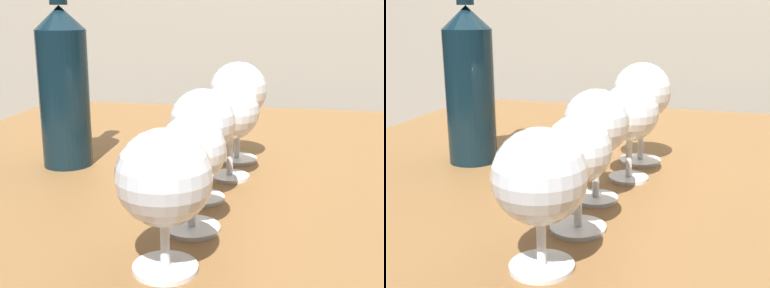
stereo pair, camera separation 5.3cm
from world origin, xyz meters
TOP-DOWN VIEW (x-y plane):
  - dining_table at (0.00, 0.00)m, footprint 1.19×0.95m
  - wine_glass_rose at (-0.08, -0.36)m, footprint 0.09×0.09m
  - wine_glass_white at (-0.07, -0.26)m, footprint 0.07×0.07m
  - wine_glass_pinot at (-0.08, -0.17)m, footprint 0.08×0.08m
  - wine_glass_amber at (-0.05, -0.08)m, footprint 0.08×0.08m
  - wine_glass_empty at (-0.05, 0.01)m, footprint 0.09×0.09m
  - wine_bottle at (-0.31, -0.06)m, footprint 0.08×0.08m

SIDE VIEW (x-z plane):
  - dining_table at x=0.00m, z-range 0.27..0.98m
  - wine_glass_rose at x=-0.08m, z-range 0.73..0.87m
  - wine_glass_white at x=-0.07m, z-range 0.74..0.87m
  - wine_glass_amber at x=-0.05m, z-range 0.74..0.88m
  - wine_glass_pinot at x=-0.08m, z-range 0.74..0.88m
  - wine_glass_empty at x=-0.05m, z-range 0.74..0.90m
  - wine_bottle at x=-0.31m, z-range 0.68..1.00m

